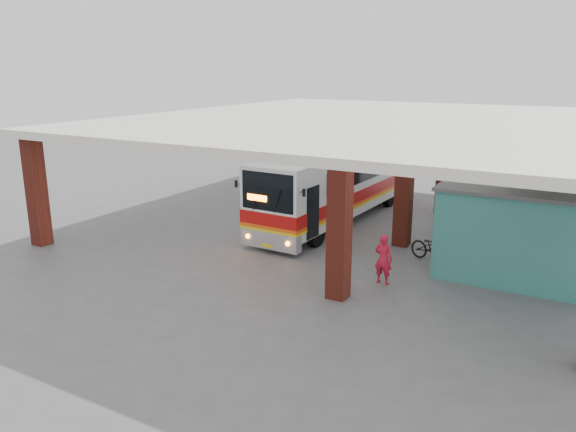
% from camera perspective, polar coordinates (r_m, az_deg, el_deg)
% --- Properties ---
extents(ground, '(90.00, 90.00, 0.00)m').
position_cam_1_polar(ground, '(21.29, 1.12, -3.88)').
color(ground, '#515154').
rests_on(ground, ground).
extents(brick_columns, '(20.10, 21.60, 4.35)m').
position_cam_1_polar(brick_columns, '(24.59, 9.69, 3.73)').
color(brick_columns, maroon).
rests_on(brick_columns, ground).
extents(canopy_roof, '(21.00, 23.00, 0.30)m').
position_cam_1_polar(canopy_roof, '(25.98, 9.14, 9.53)').
color(canopy_roof, silver).
rests_on(canopy_roof, brick_columns).
extents(shop_building, '(5.20, 8.20, 3.11)m').
position_cam_1_polar(shop_building, '(22.45, 23.37, 0.02)').
color(shop_building, teal).
rests_on(shop_building, ground).
extents(coach_bus, '(2.93, 12.16, 3.52)m').
position_cam_1_polar(coach_bus, '(25.82, 5.25, 3.44)').
color(coach_bus, silver).
rests_on(coach_bus, ground).
extents(motorcycle, '(2.15, 1.35, 1.06)m').
position_cam_1_polar(motorcycle, '(20.92, 14.68, -3.20)').
color(motorcycle, black).
rests_on(motorcycle, ground).
extents(pedestrian, '(0.62, 0.42, 1.67)m').
position_cam_1_polar(pedestrian, '(18.50, 9.66, -4.33)').
color(pedestrian, red).
rests_on(pedestrian, ground).
extents(red_chair, '(0.53, 0.53, 0.77)m').
position_cam_1_polar(red_chair, '(24.95, 16.89, -0.85)').
color(red_chair, red).
rests_on(red_chair, ground).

